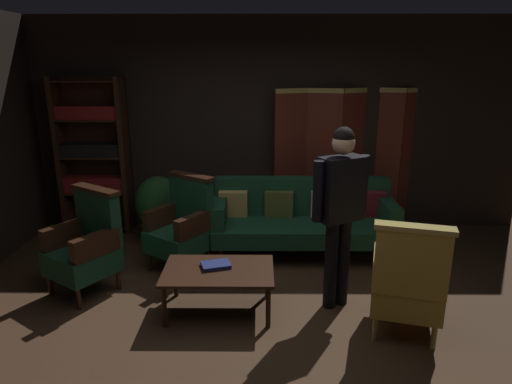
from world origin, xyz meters
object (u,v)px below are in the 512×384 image
(bookshelf, at_px, (94,154))
(armchair_gilt_accent, at_px, (408,281))
(armchair_wing_right, at_px, (87,245))
(armchair_wing_left, at_px, (182,226))
(standing_figure, at_px, (340,202))
(potted_plant, at_px, (159,205))
(folding_screen, at_px, (353,158))
(velvet_couch, at_px, (303,216))
(coffee_table, at_px, (218,274))
(book_navy_cloth, at_px, (216,265))

(bookshelf, height_order, armchair_gilt_accent, bookshelf)
(armchair_gilt_accent, distance_m, armchair_wing_right, 3.03)
(armchair_wing_left, bearing_deg, armchair_gilt_accent, -31.64)
(standing_figure, distance_m, potted_plant, 2.54)
(folding_screen, height_order, armchair_wing_left, folding_screen)
(velvet_couch, relative_size, standing_figure, 1.25)
(armchair_wing_right, relative_size, standing_figure, 0.61)
(bookshelf, bearing_deg, armchair_wing_right, -74.38)
(coffee_table, bearing_deg, armchair_wing_right, 163.70)
(armchair_gilt_accent, xyz_separation_m, standing_figure, (-0.50, 0.47, 0.54))
(armchair_gilt_accent, relative_size, potted_plant, 1.20)
(folding_screen, xyz_separation_m, velvet_couch, (-0.74, -0.87, -0.53))
(bookshelf, bearing_deg, potted_plant, -26.86)
(velvet_couch, relative_size, coffee_table, 2.12)
(velvet_couch, relative_size, book_navy_cloth, 8.21)
(armchair_wing_left, relative_size, standing_figure, 0.61)
(standing_figure, bearing_deg, armchair_wing_left, 152.61)
(velvet_couch, height_order, book_navy_cloth, velvet_couch)
(velvet_couch, height_order, armchair_gilt_accent, armchair_gilt_accent)
(armchair_gilt_accent, xyz_separation_m, potted_plant, (-2.49, 1.97, 0.01))
(coffee_table, height_order, armchair_gilt_accent, armchair_gilt_accent)
(armchair_wing_right, relative_size, potted_plant, 1.20)
(book_navy_cloth, bearing_deg, coffee_table, -63.27)
(velvet_couch, bearing_deg, coffee_table, -123.30)
(armchair_gilt_accent, height_order, armchair_wing_left, same)
(bookshelf, distance_m, armchair_gilt_accent, 4.23)
(folding_screen, relative_size, armchair_wing_right, 2.03)
(armchair_gilt_accent, bearing_deg, bookshelf, 144.47)
(armchair_wing_left, xyz_separation_m, potted_plant, (-0.41, 0.68, 0.01))
(potted_plant, xyz_separation_m, book_navy_cloth, (0.86, -1.57, -0.06))
(folding_screen, relative_size, potted_plant, 2.42)
(folding_screen, height_order, potted_plant, folding_screen)
(folding_screen, distance_m, coffee_table, 2.82)
(potted_plant, relative_size, book_navy_cloth, 3.37)
(folding_screen, height_order, bookshelf, bookshelf)
(armchair_wing_right, bearing_deg, potted_plant, 69.90)
(book_navy_cloth, bearing_deg, velvet_couch, 54.82)
(folding_screen, bearing_deg, coffee_table, -126.17)
(folding_screen, distance_m, potted_plant, 2.63)
(armchair_wing_left, height_order, armchair_wing_right, same)
(bookshelf, distance_m, armchair_wing_right, 1.85)
(velvet_couch, height_order, standing_figure, standing_figure)
(folding_screen, distance_m, standing_figure, 2.17)
(standing_figure, bearing_deg, potted_plant, 142.85)
(standing_figure, height_order, book_navy_cloth, standing_figure)
(bookshelf, xyz_separation_m, coffee_table, (1.81, -2.09, -0.68))
(armchair_gilt_accent, height_order, standing_figure, standing_figure)
(velvet_couch, bearing_deg, folding_screen, 49.78)
(bookshelf, relative_size, armchair_wing_left, 1.97)
(folding_screen, bearing_deg, book_navy_cloth, -127.29)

